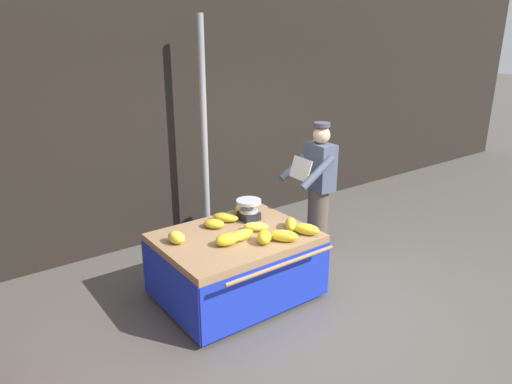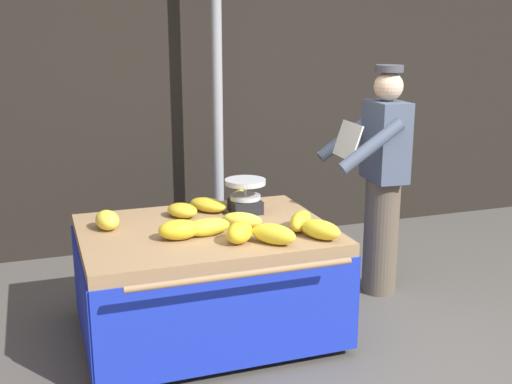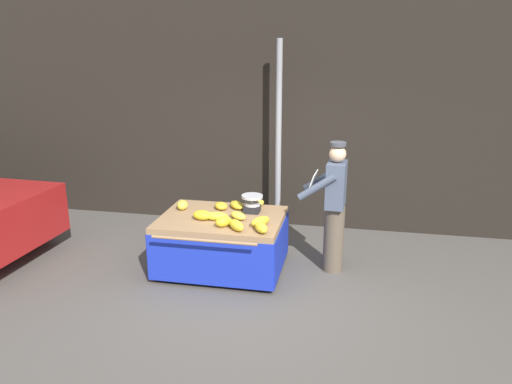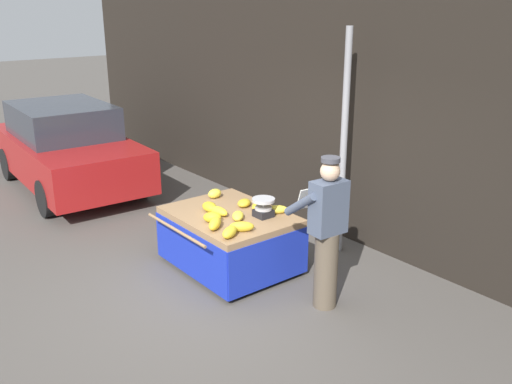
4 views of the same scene
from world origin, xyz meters
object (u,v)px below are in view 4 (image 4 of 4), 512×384
banana_bunch_0 (215,194)px  banana_bunch_5 (210,207)px  banana_bunch_9 (215,224)px  weighing_scale (263,208)px  parked_car (67,147)px  banana_cart (230,228)px  vendor_person (326,233)px  banana_bunch_4 (238,216)px  banana_bunch_7 (276,209)px  street_pole (344,145)px  banana_bunch_8 (242,227)px  banana_bunch_10 (258,206)px  banana_bunch_2 (230,232)px  banana_bunch_1 (219,211)px  banana_bunch_6 (244,203)px  banana_bunch_3 (212,217)px

banana_bunch_0 → banana_bunch_5: bearing=-41.5°
banana_bunch_9 → weighing_scale: bearing=85.7°
parked_car → banana_bunch_5: bearing=2.9°
banana_cart → vendor_person: size_ratio=0.93×
vendor_person → banana_bunch_4: bearing=-165.7°
banana_bunch_5 → banana_bunch_7: size_ratio=0.87×
banana_bunch_9 → vendor_person: vendor_person is taller
street_pole → banana_bunch_8: (0.05, -1.69, -0.68)m
weighing_scale → banana_bunch_8: 0.53m
weighing_scale → banana_bunch_10: size_ratio=0.95×
banana_bunch_2 → banana_bunch_8: (-0.05, 0.20, 0.00)m
banana_bunch_1 → vendor_person: (1.44, 0.40, 0.09)m
banana_bunch_6 → banana_bunch_10: (0.20, 0.08, -0.00)m
banana_bunch_4 → banana_bunch_0: bearing=164.7°
banana_bunch_1 → banana_bunch_4: (0.26, 0.10, -0.01)m
banana_bunch_7 → banana_bunch_9: banana_bunch_9 is taller
weighing_scale → banana_bunch_10: (-0.24, 0.11, -0.07)m
street_pole → vendor_person: (0.91, -1.20, -0.60)m
banana_bunch_5 → banana_bunch_7: banana_bunch_5 is taller
street_pole → weighing_scale: street_pole is taller
vendor_person → banana_bunch_2: bearing=-139.6°
banana_bunch_7 → banana_bunch_9: bearing=-94.3°
banana_bunch_9 → banana_bunch_7: bearing=85.7°
banana_bunch_10 → banana_bunch_2: bearing=-58.7°
banana_bunch_7 → weighing_scale: bearing=-94.4°
banana_bunch_0 → vendor_person: vendor_person is taller
banana_bunch_8 → banana_bunch_3: bearing=-166.2°
street_pole → banana_bunch_3: 1.96m
banana_bunch_5 → vendor_person: 1.68m
banana_bunch_4 → banana_bunch_6: banana_bunch_6 is taller
banana_cart → banana_bunch_2: banana_bunch_2 is taller
banana_bunch_4 → banana_bunch_10: size_ratio=0.90×
banana_bunch_5 → banana_bunch_8: 0.77m
banana_bunch_10 → banana_bunch_9: bearing=-76.8°
banana_bunch_2 → banana_bunch_5: bearing=161.2°
banana_bunch_2 → vendor_person: 1.07m
banana_bunch_3 → banana_bunch_9: bearing=-25.6°
street_pole → banana_bunch_1: (-0.53, -1.60, -0.69)m
banana_bunch_6 → parked_car: (-4.38, -0.66, -0.03)m
weighing_scale → banana_bunch_0: weighing_scale is taller
street_pole → banana_bunch_8: bearing=-88.3°
banana_bunch_2 → banana_bunch_3: bearing=168.9°
parked_car → banana_bunch_7: bearing=9.6°
street_pole → banana_bunch_8: street_pole is taller
banana_bunch_0 → banana_bunch_10: 0.73m
banana_bunch_4 → banana_bunch_9: (0.07, -0.38, 0.02)m
banana_bunch_0 → banana_cart: bearing=-17.0°
banana_bunch_2 → vendor_person: (0.81, 0.69, 0.08)m
banana_bunch_2 → banana_bunch_3: 0.49m
banana_bunch_1 → parked_car: 4.44m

